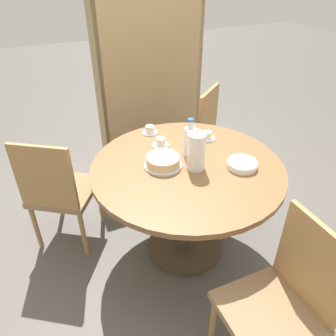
{
  "coord_description": "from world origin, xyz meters",
  "views": [
    {
      "loc": [
        -0.81,
        -1.53,
        1.88
      ],
      "look_at": [
        0.0,
        0.31,
        0.53
      ],
      "focal_mm": 35.0,
      "sensor_mm": 36.0,
      "label": 1
    }
  ],
  "objects": [
    {
      "name": "chair_c",
      "position": [
        0.64,
        0.61,
        0.48
      ],
      "size": [
        0.59,
        0.59,
        0.91
      ],
      "rotation": [
        0.0,
        0.0,
        6.97
      ],
      "color": "#A87A47",
      "rests_on": "ground_plane"
    },
    {
      "name": "dining_table",
      "position": [
        0.0,
        0.0,
        0.59
      ],
      "size": [
        1.23,
        1.23,
        0.74
      ],
      "color": "#473828",
      "rests_on": "ground_plane"
    },
    {
      "name": "coffee_pot",
      "position": [
        0.03,
        -0.05,
        0.87
      ],
      "size": [
        0.11,
        0.11,
        0.28
      ],
      "color": "white",
      "rests_on": "dining_table"
    },
    {
      "name": "cup_a",
      "position": [
        0.28,
        0.25,
        0.77
      ],
      "size": [
        0.12,
        0.12,
        0.06
      ],
      "color": "silver",
      "rests_on": "dining_table"
    },
    {
      "name": "plate_stack",
      "position": [
        0.3,
        -0.15,
        0.76
      ],
      "size": [
        0.19,
        0.19,
        0.04
      ],
      "color": "white",
      "rests_on": "dining_table"
    },
    {
      "name": "cake_main",
      "position": [
        -0.14,
        0.06,
        0.78
      ],
      "size": [
        0.24,
        0.24,
        0.07
      ],
      "color": "silver",
      "rests_on": "dining_table"
    },
    {
      "name": "chair_b",
      "position": [
        0.07,
        -0.88,
        0.48
      ],
      "size": [
        0.42,
        0.42,
        0.91
      ],
      "rotation": [
        0.0,
        0.0,
        4.72
      ],
      "color": "#A87A47",
      "rests_on": "ground_plane"
    },
    {
      "name": "cup_c",
      "position": [
        -0.06,
        0.5,
        0.77
      ],
      "size": [
        0.12,
        0.12,
        0.06
      ],
      "color": "silver",
      "rests_on": "dining_table"
    },
    {
      "name": "ground_plane",
      "position": [
        0.0,
        0.0,
        0.0
      ],
      "size": [
        14.0,
        14.0,
        0.0
      ],
      "primitive_type": "plane",
      "color": "#56514C"
    },
    {
      "name": "water_bottle",
      "position": [
        0.06,
        0.1,
        0.85
      ],
      "size": [
        0.08,
        0.08,
        0.26
      ],
      "color": "silver",
      "rests_on": "dining_table"
    },
    {
      "name": "cup_b",
      "position": [
        -0.06,
        0.3,
        0.77
      ],
      "size": [
        0.12,
        0.12,
        0.06
      ],
      "color": "silver",
      "rests_on": "dining_table"
    },
    {
      "name": "chair_a",
      "position": [
        -0.78,
        0.43,
        0.48
      ],
      "size": [
        0.58,
        0.58,
        0.91
      ],
      "rotation": [
        0.0,
        0.0,
        2.56
      ],
      "color": "#A87A47",
      "rests_on": "ground_plane"
    },
    {
      "name": "bookshelf",
      "position": [
        0.32,
        1.52,
        0.81
      ],
      "size": [
        1.06,
        0.28,
        1.75
      ],
      "rotation": [
        0.0,
        0.0,
        3.14
      ],
      "color": "tan",
      "rests_on": "ground_plane"
    }
  ]
}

